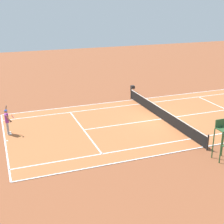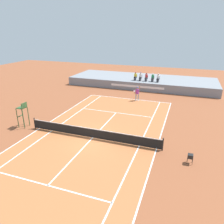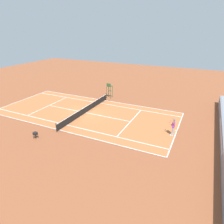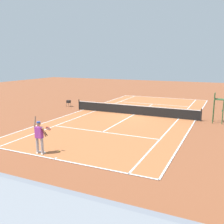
# 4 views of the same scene
# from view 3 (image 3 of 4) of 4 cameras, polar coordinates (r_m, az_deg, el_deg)

# --- Properties ---
(ground_plane) EXTENTS (80.00, 80.00, 0.00)m
(ground_plane) POSITION_cam_3_polar(r_m,az_deg,el_deg) (27.15, -7.42, -0.25)
(ground_plane) COLOR brown
(court) EXTENTS (11.08, 23.88, 0.03)m
(court) POSITION_cam_3_polar(r_m,az_deg,el_deg) (27.15, -7.43, -0.23)
(court) COLOR #B76638
(court) RESTS_ON ground
(net) EXTENTS (11.98, 0.10, 1.07)m
(net) POSITION_cam_3_polar(r_m,az_deg,el_deg) (26.95, -7.48, 0.77)
(net) COLOR black
(net) RESTS_ON ground
(barrier_wall) EXTENTS (23.45, 0.25, 1.30)m
(barrier_wall) POSITION_cam_3_polar(r_m,az_deg,el_deg) (23.18, 28.93, -5.57)
(barrier_wall) COLOR gray
(barrier_wall) RESTS_ON ground
(tennis_player) EXTENTS (0.76, 0.63, 2.08)m
(tennis_player) POSITION_cam_3_polar(r_m,az_deg,el_deg) (21.99, 17.05, -4.04)
(tennis_player) COLOR #9E9EA3
(tennis_player) RESTS_ON ground
(tennis_ball) EXTENTS (0.07, 0.07, 0.07)m
(tennis_ball) POSITION_cam_3_polar(r_m,az_deg,el_deg) (23.14, 15.35, -5.11)
(tennis_ball) COLOR #D1E533
(tennis_ball) RESTS_ON ground
(umpire_chair) EXTENTS (0.77, 0.77, 2.44)m
(umpire_chair) POSITION_cam_3_polar(r_m,az_deg,el_deg) (32.48, -0.75, 6.75)
(umpire_chair) COLOR #2D562D
(umpire_chair) RESTS_ON ground
(ball_hopper) EXTENTS (0.36, 0.36, 0.70)m
(ball_hopper) POSITION_cam_3_polar(r_m,az_deg,el_deg) (22.09, -21.08, -5.72)
(ball_hopper) COLOR black
(ball_hopper) RESTS_ON ground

